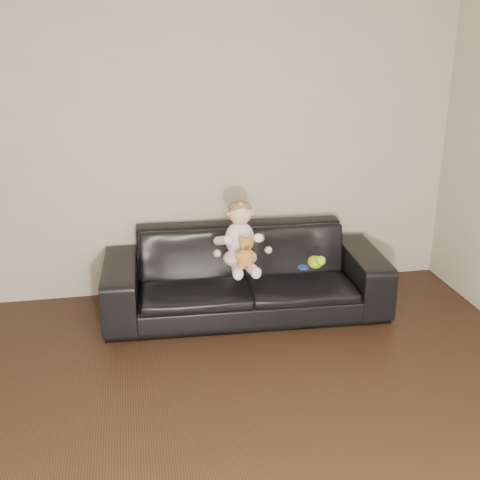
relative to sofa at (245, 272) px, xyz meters
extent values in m
plane|color=#B2A895|center=(-0.59, 0.50, 0.97)|extent=(5.00, 0.00, 5.00)
imported|color=black|center=(0.00, 0.00, 0.00)|extent=(2.29, 0.98, 0.66)
ellipsoid|color=silver|center=(-0.06, -0.11, 0.18)|extent=(0.27, 0.24, 0.14)
ellipsoid|color=white|center=(-0.06, -0.09, 0.33)|extent=(0.24, 0.19, 0.27)
sphere|color=beige|center=(-0.06, -0.11, 0.54)|extent=(0.19, 0.19, 0.18)
ellipsoid|color=#8C603F|center=(-0.06, -0.10, 0.57)|extent=(0.19, 0.19, 0.13)
cylinder|color=silver|center=(-0.12, -0.28, 0.15)|extent=(0.09, 0.22, 0.09)
cylinder|color=silver|center=(-0.01, -0.28, 0.15)|extent=(0.09, 0.22, 0.09)
sphere|color=white|center=(-0.13, -0.39, 0.15)|extent=(0.08, 0.08, 0.07)
sphere|color=white|center=(0.01, -0.39, 0.15)|extent=(0.08, 0.08, 0.07)
cylinder|color=white|center=(-0.20, -0.15, 0.35)|extent=(0.07, 0.19, 0.12)
cylinder|color=white|center=(0.08, -0.15, 0.35)|extent=(0.07, 0.19, 0.12)
ellipsoid|color=#B47633|center=(-0.05, -0.28, 0.25)|extent=(0.15, 0.13, 0.15)
sphere|color=#B47633|center=(-0.05, -0.30, 0.36)|extent=(0.11, 0.11, 0.10)
sphere|color=#B47633|center=(-0.09, -0.28, 0.40)|extent=(0.04, 0.04, 0.04)
sphere|color=#B47633|center=(-0.01, -0.28, 0.40)|extent=(0.04, 0.04, 0.04)
sphere|color=#593819|center=(-0.05, -0.34, 0.35)|extent=(0.04, 0.04, 0.04)
ellipsoid|color=#9ED919|center=(0.51, -0.25, 0.15)|extent=(0.15, 0.17, 0.10)
sphere|color=orange|center=(0.51, -0.25, 0.14)|extent=(0.08, 0.08, 0.07)
cylinder|color=blue|center=(0.42, -0.24, 0.11)|extent=(0.09, 0.09, 0.01)
camera|label=1|loc=(-0.86, -4.41, 1.92)|focal=45.00mm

